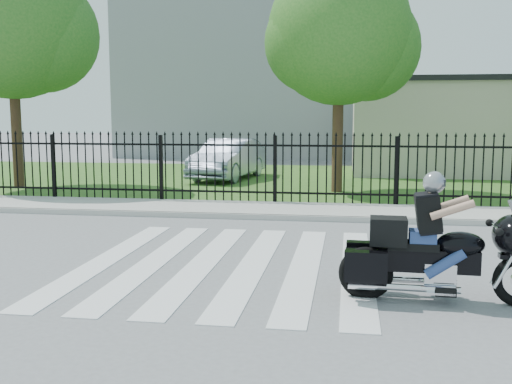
# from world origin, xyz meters

# --- Properties ---
(ground) EXTENTS (120.00, 120.00, 0.00)m
(ground) POSITION_xyz_m (0.00, 0.00, 0.00)
(ground) COLOR slate
(ground) RESTS_ON ground
(crosswalk) EXTENTS (5.00, 5.50, 0.01)m
(crosswalk) POSITION_xyz_m (0.00, 0.00, 0.01)
(crosswalk) COLOR silver
(crosswalk) RESTS_ON ground
(sidewalk) EXTENTS (40.00, 2.00, 0.12)m
(sidewalk) POSITION_xyz_m (0.00, 5.00, 0.06)
(sidewalk) COLOR #ADAAA3
(sidewalk) RESTS_ON ground
(curb) EXTENTS (40.00, 0.12, 0.12)m
(curb) POSITION_xyz_m (0.00, 4.00, 0.06)
(curb) COLOR #ADAAA3
(curb) RESTS_ON ground
(grass_strip) EXTENTS (40.00, 12.00, 0.02)m
(grass_strip) POSITION_xyz_m (0.00, 12.00, 0.01)
(grass_strip) COLOR #2B5B1F
(grass_strip) RESTS_ON ground
(iron_fence) EXTENTS (26.00, 0.04, 1.80)m
(iron_fence) POSITION_xyz_m (0.00, 6.00, 0.90)
(iron_fence) COLOR black
(iron_fence) RESTS_ON ground
(tree_left) EXTENTS (4.80, 4.80, 7.58)m
(tree_left) POSITION_xyz_m (-8.50, 8.50, 5.17)
(tree_left) COLOR #382316
(tree_left) RESTS_ON ground
(tree_mid) EXTENTS (4.20, 4.20, 6.78)m
(tree_mid) POSITION_xyz_m (1.50, 9.00, 4.67)
(tree_mid) COLOR #382316
(tree_mid) RESTS_ON ground
(building_low) EXTENTS (10.00, 6.00, 3.50)m
(building_low) POSITION_xyz_m (7.00, 16.00, 1.75)
(building_low) COLOR beige
(building_low) RESTS_ON ground
(building_low_roof) EXTENTS (10.20, 6.20, 0.20)m
(building_low_roof) POSITION_xyz_m (7.00, 16.00, 3.60)
(building_low_roof) COLOR black
(building_low_roof) RESTS_ON building_low
(building_tall) EXTENTS (15.00, 10.00, 12.00)m
(building_tall) POSITION_xyz_m (-3.00, 26.00, 6.00)
(building_tall) COLOR gray
(building_tall) RESTS_ON ground
(motorcycle_rider) EXTENTS (2.54, 0.80, 1.68)m
(motorcycle_rider) POSITION_xyz_m (2.94, -1.44, 0.69)
(motorcycle_rider) COLOR black
(motorcycle_rider) RESTS_ON ground
(parked_car) EXTENTS (2.19, 4.54, 1.44)m
(parked_car) POSITION_xyz_m (-2.41, 11.92, 0.74)
(parked_car) COLOR #8C98B0
(parked_car) RESTS_ON grass_strip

